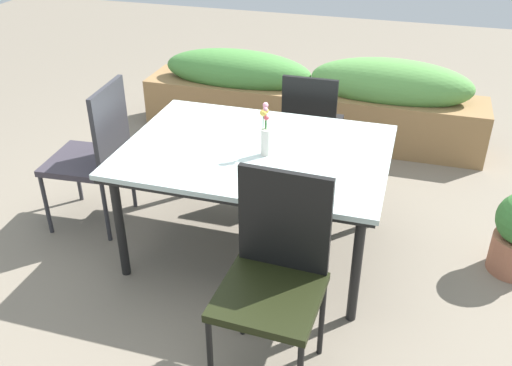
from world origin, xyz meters
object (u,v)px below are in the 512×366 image
(chair_far_side, at_px, (311,122))
(planter_box, at_px, (312,98))
(dining_table, at_px, (256,157))
(chair_near_right, at_px, (275,270))
(flower_vase, at_px, (265,134))
(chair_end_left, at_px, (96,150))

(chair_far_side, relative_size, planter_box, 0.30)
(dining_table, distance_m, chair_near_right, 0.94)
(flower_vase, bearing_deg, dining_table, 140.04)
(chair_near_right, bearing_deg, planter_box, -79.62)
(chair_near_right, height_order, chair_end_left, chair_near_right)
(chair_far_side, relative_size, flower_vase, 2.86)
(flower_vase, xyz_separation_m, planter_box, (-0.08, 1.79, -0.48))
(chair_end_left, bearing_deg, dining_table, -94.54)
(chair_near_right, relative_size, flower_vase, 3.25)
(chair_end_left, bearing_deg, chair_far_side, -58.62)
(chair_near_right, height_order, flower_vase, flower_vase)
(dining_table, height_order, chair_near_right, chair_near_right)
(chair_end_left, xyz_separation_m, flower_vase, (1.15, -0.07, 0.30))
(flower_vase, bearing_deg, chair_far_side, 85.12)
(dining_table, height_order, planter_box, planter_box)
(flower_vase, distance_m, planter_box, 1.85)
(chair_end_left, distance_m, planter_box, 2.03)
(chair_near_right, distance_m, planter_box, 2.63)
(dining_table, xyz_separation_m, chair_end_left, (-1.08, 0.01, -0.11))
(chair_far_side, distance_m, flower_vase, 1.00)
(chair_near_right, distance_m, chair_far_side, 1.77)
(flower_vase, bearing_deg, planter_box, 92.51)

